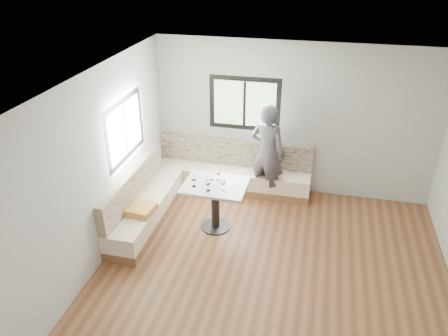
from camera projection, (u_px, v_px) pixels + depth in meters
The scene contains 9 objects.
room at pixel (271, 186), 5.69m from camera, with size 5.01×5.01×2.81m.
banquette at pixel (196, 186), 7.83m from camera, with size 2.90×2.80×0.95m.
table at pixel (215, 195), 7.01m from camera, with size 1.02×0.80×0.82m.
person at pixel (268, 153), 7.73m from camera, with size 0.66×0.43×1.81m, color #4C454D.
olive_ramekin at pixel (210, 178), 7.04m from camera, with size 0.10×0.10×0.04m.
wine_glass_a at pixel (194, 179), 6.79m from camera, with size 0.09×0.09×0.20m.
wine_glass_b at pixel (208, 183), 6.67m from camera, with size 0.09×0.09×0.20m.
wine_glass_c at pixel (223, 182), 6.69m from camera, with size 0.09×0.09×0.20m.
wine_glass_d at pixel (218, 173), 6.97m from camera, with size 0.09×0.09×0.20m.
Camera 1 is at (0.44, -4.85, 4.28)m, focal length 35.00 mm.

